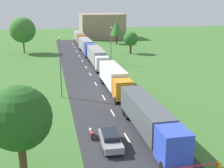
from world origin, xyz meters
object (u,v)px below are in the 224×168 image
object	(u,v)px
truck_third	(97,56)
truck_fourth	(86,45)
car_second	(110,139)
tree_maple	(19,118)
barrier_gate	(210,168)
tree_oak	(117,28)
truck_fifth	(79,37)
lamppost_second	(60,65)
tree_pine	(131,39)
tree_elm	(23,30)
distant_building	(102,26)
motorcycle_courier	(91,133)
lamppost_third	(111,43)
truck_second	(114,78)
truck_lead	(150,118)

from	to	relation	value
truck_third	truck_fourth	distance (m)	16.45
car_second	tree_maple	distance (m)	9.37
barrier_gate	tree_oak	bearing A→B (deg)	83.02
truck_fourth	truck_fifth	bearing A→B (deg)	89.46
truck_third	truck_fourth	world-z (taller)	truck_third
lamppost_second	tree_pine	distance (m)	39.37
tree_oak	tree_elm	bearing A→B (deg)	-157.07
truck_third	tree_pine	xyz separation A→B (m)	(11.24, 13.93, 1.75)
tree_oak	distant_building	bearing A→B (deg)	96.35
truck_fourth	tree_pine	xyz separation A→B (m)	(11.51, -2.53, 1.75)
motorcycle_courier	lamppost_third	world-z (taller)	lamppost_third
truck_third	tree_maple	world-z (taller)	tree_maple
truck_second	truck_fourth	world-z (taller)	truck_second
truck_third	tree_maple	bearing A→B (deg)	-107.35
tree_oak	tree_elm	xyz separation A→B (m)	(-28.06, -11.87, 1.05)
truck_fourth	truck_fifth	world-z (taller)	truck_fourth
lamppost_second	motorcycle_courier	bearing A→B (deg)	-80.54
truck_second	lamppost_second	bearing A→B (deg)	-169.23
lamppost_third	car_second	bearing A→B (deg)	-101.70
truck_fifth	motorcycle_courier	bearing A→B (deg)	-94.90
barrier_gate	tree_elm	world-z (taller)	tree_elm
truck_lead	truck_third	distance (m)	35.25
motorcycle_courier	tree_oak	world-z (taller)	tree_oak
truck_second	truck_fifth	xyz separation A→B (m)	(0.18, 54.91, 0.01)
lamppost_second	tree_oak	xyz separation A→B (m)	(19.96, 52.41, 0.20)
truck_fifth	lamppost_third	world-z (taller)	lamppost_third
car_second	truck_fourth	bearing A→B (deg)	85.38
truck_second	truck_third	xyz separation A→B (m)	(0.26, 18.60, 0.03)
lamppost_second	tree_maple	distance (m)	19.95
truck_lead	truck_second	world-z (taller)	truck_second
lamppost_third	tree_maple	bearing A→B (deg)	-110.92
truck_lead	tree_pine	xyz separation A→B (m)	(11.43, 49.17, 1.82)
truck_third	distant_building	bearing A→B (deg)	78.87
tree_oak	tree_pine	bearing A→B (deg)	-90.88
truck_second	tree_maple	size ratio (longest dim) A/B	1.71
motorcycle_courier	lamppost_third	size ratio (longest dim) A/B	0.24
truck_third	tree_elm	xyz separation A→B (m)	(-16.54, 20.38, 4.00)
truck_third	lamppost_second	xyz separation A→B (m)	(-8.44, -20.16, 2.75)
car_second	barrier_gate	distance (m)	9.36
truck_lead	truck_fifth	xyz separation A→B (m)	(0.11, 71.56, 0.05)
truck_second	car_second	size ratio (longest dim) A/B	2.80
tree_pine	tree_elm	size ratio (longest dim) A/B	0.61
truck_lead	tree_elm	world-z (taller)	tree_elm
truck_second	truck_fourth	size ratio (longest dim) A/B	0.86
truck_third	lamppost_third	bearing A→B (deg)	24.14
motorcycle_courier	tree_elm	distance (m)	55.78
lamppost_third	tree_maple	world-z (taller)	lamppost_third
barrier_gate	lamppost_third	world-z (taller)	lamppost_third
truck_lead	lamppost_second	bearing A→B (deg)	118.66
truck_lead	motorcycle_courier	xyz separation A→B (m)	(-5.92, 1.12, -1.53)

